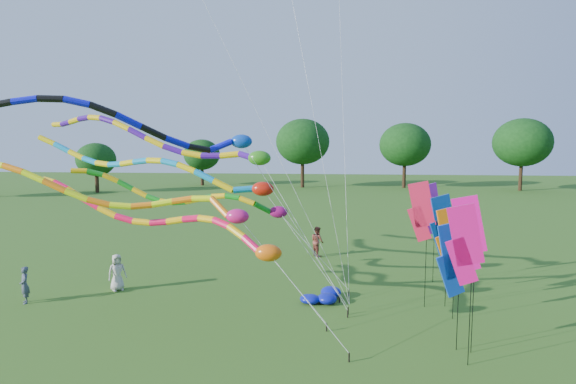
# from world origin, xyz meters

# --- Properties ---
(ground) EXTENTS (160.00, 160.00, 0.00)m
(ground) POSITION_xyz_m (0.00, 0.00, 0.00)
(ground) COLOR #265817
(ground) RESTS_ON ground
(tree_ring) EXTENTS (118.45, 117.35, 9.50)m
(tree_ring) POSITION_xyz_m (3.00, -1.99, 5.47)
(tree_ring) COLOR #382314
(tree_ring) RESTS_ON ground
(tube_kite_red) EXTENTS (12.59, 4.86, 5.83)m
(tube_kite_red) POSITION_xyz_m (-3.93, 2.34, 3.77)
(tube_kite_red) COLOR black
(tube_kite_red) RESTS_ON ground
(tube_kite_orange) EXTENTS (14.00, 1.03, 6.63)m
(tube_kite_orange) POSITION_xyz_m (-5.69, 2.25, 4.76)
(tube_kite_orange) COLOR black
(tube_kite_orange) RESTS_ON ground
(tube_kite_purple) EXTENTS (15.41, 6.59, 8.69)m
(tube_kite_purple) POSITION_xyz_m (-5.82, 6.60, 6.81)
(tube_kite_purple) COLOR black
(tube_kite_purple) RESTS_ON ground
(tube_kite_blue) EXTENTS (14.07, 5.02, 8.83)m
(tube_kite_blue) POSITION_xyz_m (-5.31, 0.58, 7.35)
(tube_kite_blue) COLOR black
(tube_kite_blue) RESTS_ON ground
(tube_kite_cyan) EXTENTS (15.32, 4.19, 7.58)m
(tube_kite_cyan) POSITION_xyz_m (-5.85, 6.91, 5.44)
(tube_kite_cyan) COLOR black
(tube_kite_cyan) RESTS_ON ground
(tube_kite_green) EXTENTS (12.10, 1.11, 6.12)m
(tube_kite_green) POSITION_xyz_m (-3.87, 5.77, 4.26)
(tube_kite_green) COLOR black
(tube_kite_green) RESTS_ON ground
(banner_pole_green) EXTENTS (1.09, 0.56, 4.08)m
(banner_pole_green) POSITION_xyz_m (6.80, 6.70, 2.83)
(banner_pole_green) COLOR black
(banner_pole_green) RESTS_ON ground
(banner_pole_blue_a) EXTENTS (1.15, 0.36, 4.30)m
(banner_pole_blue_a) POSITION_xyz_m (5.64, 0.76, 3.04)
(banner_pole_blue_a) COLOR black
(banner_pole_blue_a) RESTS_ON ground
(banner_pole_violet) EXTENTS (1.12, 0.48, 4.83)m
(banner_pole_violet) POSITION_xyz_m (6.40, 8.37, 3.56)
(banner_pole_violet) COLOR black
(banner_pole_violet) RESTS_ON ground
(banner_pole_blue_b) EXTENTS (1.13, 0.41, 4.69)m
(banner_pole_blue_b) POSITION_xyz_m (6.21, 4.94, 3.42)
(banner_pole_blue_b) COLOR black
(banner_pole_blue_b) RESTS_ON ground
(banner_pole_magenta_a) EXTENTS (1.16, 0.14, 5.00)m
(banner_pole_magenta_a) POSITION_xyz_m (5.72, -0.22, 3.73)
(banner_pole_magenta_a) COLOR black
(banner_pole_magenta_a) RESTS_ON ground
(banner_pole_orange) EXTENTS (1.15, 0.35, 4.38)m
(banner_pole_orange) POSITION_xyz_m (6.18, 3.56, 3.12)
(banner_pole_orange) COLOR black
(banner_pole_orange) RESTS_ON ground
(banner_pole_magenta_b) EXTENTS (1.16, 0.29, 5.14)m
(banner_pole_magenta_b) POSITION_xyz_m (6.07, 0.72, 3.88)
(banner_pole_magenta_b) COLOR black
(banner_pole_magenta_b) RESTS_ON ground
(banner_pole_red) EXTENTS (1.16, 0.22, 5.22)m
(banner_pole_red) POSITION_xyz_m (5.35, 4.91, 3.95)
(banner_pole_red) COLOR black
(banner_pole_red) RESTS_ON ground
(blue_nylon_heap) EXTENTS (1.52, 1.26, 0.53)m
(blue_nylon_heap) POSITION_xyz_m (1.12, 5.08, 0.22)
(blue_nylon_heap) COLOR #0C159D
(blue_nylon_heap) RESTS_ON ground
(person_a) EXTENTS (0.97, 0.94, 1.67)m
(person_a) POSITION_xyz_m (-7.96, 5.76, 0.84)
(person_a) COLOR beige
(person_a) RESTS_ON ground
(person_b) EXTENTS (0.64, 0.68, 1.56)m
(person_b) POSITION_xyz_m (-11.05, 3.72, 0.78)
(person_b) COLOR #3E4557
(person_b) RESTS_ON ground
(person_c) EXTENTS (1.02, 1.08, 1.76)m
(person_c) POSITION_xyz_m (0.89, 13.13, 0.88)
(person_c) COLOR brown
(person_c) RESTS_ON ground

